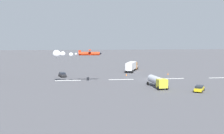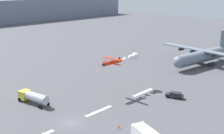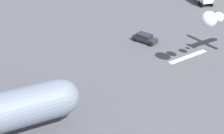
# 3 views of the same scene
# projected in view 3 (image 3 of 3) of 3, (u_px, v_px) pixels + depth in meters

# --- Properties ---
(runway_stripe_4) EXTENTS (8.00, 0.90, 0.01)m
(runway_stripe_4) POSITION_uv_depth(u_px,v_px,m) (188.00, 57.00, 51.84)
(runway_stripe_4) COLOR white
(runway_stripe_4) RESTS_ON ground
(followme_car_yellow) EXTENTS (3.00, 4.76, 1.52)m
(followme_car_yellow) POSITION_uv_depth(u_px,v_px,m) (145.00, 38.00, 56.41)
(followme_car_yellow) COLOR #262628
(followme_car_yellow) RESTS_ON ground
(traffic_cone_far) EXTENTS (0.44, 0.44, 0.75)m
(traffic_cone_far) POSITION_uv_depth(u_px,v_px,m) (224.00, 15.00, 67.88)
(traffic_cone_far) COLOR orange
(traffic_cone_far) RESTS_ON ground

